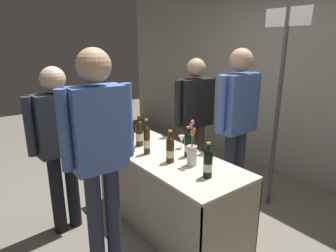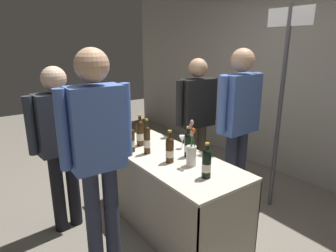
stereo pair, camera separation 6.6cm
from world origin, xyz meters
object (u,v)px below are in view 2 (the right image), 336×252
object	(u,v)px
flower_vase	(191,152)
vendor_presenter	(239,115)
taster_foreground_right	(98,145)
booth_signpost	(282,91)
featured_wine_bottle	(147,139)
display_bottle_0	(131,140)
tasting_table	(168,177)
wine_glass_near_vendor	(182,139)

from	to	relation	value
flower_vase	vendor_presenter	world-z (taller)	vendor_presenter
taster_foreground_right	booth_signpost	size ratio (longest dim) A/B	0.82
booth_signpost	flower_vase	bearing A→B (deg)	-95.21
featured_wine_bottle	display_bottle_0	bearing A→B (deg)	-145.15
tasting_table	taster_foreground_right	world-z (taller)	taster_foreground_right
featured_wine_bottle	tasting_table	bearing A→B (deg)	36.16
taster_foreground_right	booth_signpost	distance (m)	1.94
taster_foreground_right	vendor_presenter	bearing A→B (deg)	2.75
flower_vase	vendor_presenter	bearing A→B (deg)	101.13
taster_foreground_right	booth_signpost	xyz separation A→B (m)	(0.23, 1.91, 0.25)
featured_wine_bottle	booth_signpost	world-z (taller)	booth_signpost
booth_signpost	display_bottle_0	bearing A→B (deg)	-117.45
flower_vase	wine_glass_near_vendor	bearing A→B (deg)	151.85
display_bottle_0	vendor_presenter	bearing A→B (deg)	66.12
wine_glass_near_vendor	booth_signpost	world-z (taller)	booth_signpost
wine_glass_near_vendor	vendor_presenter	xyz separation A→B (m)	(0.24, 0.57, 0.22)
tasting_table	flower_vase	distance (m)	0.46
featured_wine_bottle	flower_vase	bearing A→B (deg)	19.02
vendor_presenter	booth_signpost	bearing A→B (deg)	140.91
featured_wine_bottle	booth_signpost	distance (m)	1.46
display_bottle_0	vendor_presenter	xyz separation A→B (m)	(0.46, 1.04, 0.19)
booth_signpost	tasting_table	bearing A→B (deg)	-109.24
wine_glass_near_vendor	vendor_presenter	distance (m)	0.65
tasting_table	flower_vase	bearing A→B (deg)	6.91
wine_glass_near_vendor	booth_signpost	bearing A→B (deg)	61.52
booth_signpost	taster_foreground_right	bearing A→B (deg)	-96.85
vendor_presenter	flower_vase	bearing A→B (deg)	9.14
vendor_presenter	booth_signpost	size ratio (longest dim) A/B	0.81
display_bottle_0	wine_glass_near_vendor	distance (m)	0.52
featured_wine_bottle	display_bottle_0	xyz separation A→B (m)	(-0.14, -0.10, -0.02)
booth_signpost	vendor_presenter	bearing A→B (deg)	-127.11
display_bottle_0	vendor_presenter	world-z (taller)	vendor_presenter
booth_signpost	featured_wine_bottle	bearing A→B (deg)	-114.24
vendor_presenter	display_bottle_0	bearing A→B (deg)	-25.86
tasting_table	featured_wine_bottle	size ratio (longest dim) A/B	4.72
tasting_table	booth_signpost	bearing A→B (deg)	70.76
featured_wine_bottle	wine_glass_near_vendor	size ratio (longest dim) A/B	2.59
tasting_table	featured_wine_bottle	xyz separation A→B (m)	(-0.17, -0.13, 0.37)
featured_wine_bottle	display_bottle_0	distance (m)	0.17
flower_vase	booth_signpost	world-z (taller)	booth_signpost
tasting_table	display_bottle_0	distance (m)	0.52
featured_wine_bottle	vendor_presenter	distance (m)	1.01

